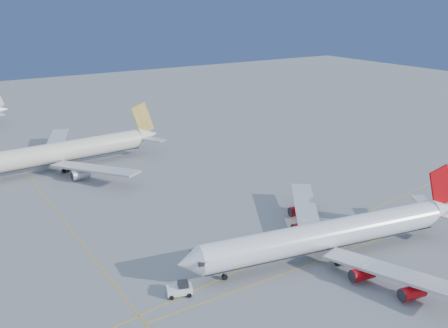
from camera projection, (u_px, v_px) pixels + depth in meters
ground at (290, 228)px, 107.40m from camera, size 500.00×500.00×0.00m
taxiway_lines at (216, 233)px, 104.94m from camera, size 118.86×140.00×0.02m
airliner_virgin at (332, 234)px, 94.48m from camera, size 61.18×54.35×15.15m
airliner_etihad at (61, 152)px, 143.65m from camera, size 63.25×58.34×16.50m
pushback_tug at (180, 289)px, 82.87m from camera, size 4.65×3.63×2.36m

